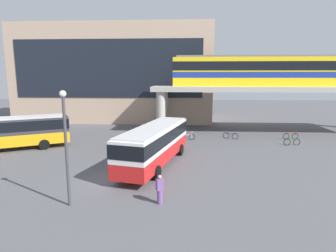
{
  "coord_description": "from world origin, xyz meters",
  "views": [
    {
      "loc": [
        4.9,
        -18.51,
        7.13
      ],
      "look_at": [
        3.29,
        9.71,
        2.2
      ],
      "focal_mm": 30.35,
      "sensor_mm": 36.0,
      "label": 1
    }
  ],
  "objects": [
    {
      "name": "bicycle_blue",
      "position": [
        10.32,
        14.05,
        0.36
      ],
      "size": [
        1.67,
        0.77,
        1.04
      ],
      "color": "black",
      "rests_on": "ground_plane"
    },
    {
      "name": "ground_plane",
      "position": [
        0.0,
        10.0,
        0.0
      ],
      "size": [
        120.0,
        120.0,
        0.0
      ],
      "primitive_type": "plane",
      "color": "#515156"
    },
    {
      "name": "pedestrian_waiting_near_stop",
      "position": [
        3.57,
        -3.4,
        0.8
      ],
      "size": [
        0.48,
        0.42,
        1.7
      ],
      "color": "#724C8C",
      "rests_on": "ground_plane"
    },
    {
      "name": "station_building",
      "position": [
        -6.32,
        29.52,
        7.53
      ],
      "size": [
        30.8,
        12.74,
        15.05
      ],
      "color": "tan",
      "rests_on": "ground_plane"
    },
    {
      "name": "bus_secondary",
      "position": [
        -12.18,
        7.71,
        1.99
      ],
      "size": [
        10.93,
        7.47,
        3.22
      ],
      "color": "orange",
      "rests_on": "ground_plane"
    },
    {
      "name": "bicycle_green",
      "position": [
        16.27,
        11.27,
        0.36
      ],
      "size": [
        1.78,
        0.27,
        1.04
      ],
      "color": "black",
      "rests_on": "ground_plane"
    },
    {
      "name": "elevated_platform",
      "position": [
        15.45,
        18.89,
        5.12
      ],
      "size": [
        29.2,
        7.3,
        5.91
      ],
      "color": "#ADA89E",
      "rests_on": "ground_plane"
    },
    {
      "name": "bus_main",
      "position": [
        2.58,
        3.72,
        1.99
      ],
      "size": [
        5.11,
        11.33,
        3.22
      ],
      "color": "red",
      "rests_on": "ground_plane"
    },
    {
      "name": "lamp_post",
      "position": [
        -1.46,
        -3.91,
        3.78
      ],
      "size": [
        0.36,
        0.36,
        6.42
      ],
      "color": "#3F3F44",
      "rests_on": "ground_plane"
    },
    {
      "name": "train",
      "position": [
        14.32,
        18.89,
        7.88
      ],
      "size": [
        21.81,
        2.96,
        3.84
      ],
      "color": "yellow",
      "rests_on": "elevated_platform"
    },
    {
      "name": "bicycle_silver",
      "position": [
        5.32,
        13.0,
        0.36
      ],
      "size": [
        1.71,
        0.66,
        1.04
      ],
      "color": "black",
      "rests_on": "ground_plane"
    },
    {
      "name": "bicycle_red",
      "position": [
        17.21,
        14.28,
        0.36
      ],
      "size": [
        1.79,
        0.22,
        1.04
      ],
      "color": "black",
      "rests_on": "ground_plane"
    }
  ]
}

